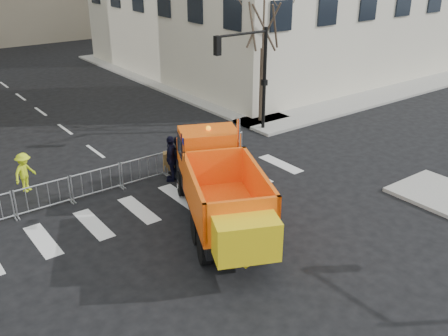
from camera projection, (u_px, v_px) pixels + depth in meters
ground at (256, 268)px, 15.23m from camera, size 120.00×120.00×0.00m
sidewalk_back at (128, 174)px, 21.43m from camera, size 64.00×5.00×0.15m
traffic_light_right at (264, 81)px, 25.76m from camera, size 0.18×0.18×5.40m
crowd_barriers at (121, 175)px, 20.17m from camera, size 12.60×0.60×1.10m
street_tree at (263, 56)px, 26.46m from camera, size 3.00×3.00×7.50m
plow_truck at (220, 185)px, 17.03m from camera, size 5.84×9.13×3.47m
cop_a at (189, 152)px, 21.14m from camera, size 0.81×0.59×2.06m
cop_b at (178, 158)px, 20.85m from camera, size 1.15×1.08×1.88m
cop_c at (171, 158)px, 20.67m from camera, size 1.07×1.22×1.97m
worker at (25, 172)px, 19.46m from camera, size 1.19×1.04×1.60m
newspaper_box at (207, 150)px, 22.30m from camera, size 0.51×0.47×1.10m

